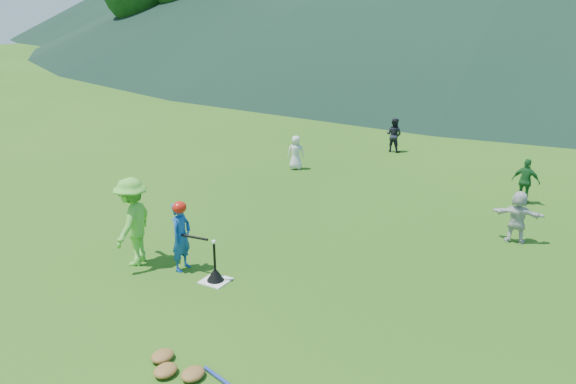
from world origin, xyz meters
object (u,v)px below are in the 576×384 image
(fielder_c, at_px, (526,181))
(equipment_pile, at_px, (192,374))
(fielder_d, at_px, (518,217))
(batting_tee, at_px, (215,274))
(fielder_b, at_px, (394,135))
(adult_coach, at_px, (133,222))
(batter_child, at_px, (181,237))
(fielder_a, at_px, (296,153))
(home_plate, at_px, (216,281))

(fielder_c, relative_size, equipment_pile, 0.61)
(fielder_c, xyz_separation_m, fielder_d, (0.21, -2.55, -0.01))
(batting_tee, bearing_deg, fielder_b, 92.67)
(adult_coach, distance_m, batting_tee, 1.84)
(batter_child, xyz_separation_m, fielder_d, (4.97, 4.29, -0.10))
(batter_child, bearing_deg, adult_coach, 100.48)
(fielder_a, height_order, fielder_c, fielder_c)
(adult_coach, bearing_deg, fielder_a, 165.55)
(adult_coach, relative_size, equipment_pile, 0.91)
(adult_coach, relative_size, batting_tee, 2.40)
(adult_coach, height_order, batting_tee, adult_coach)
(home_plate, height_order, adult_coach, adult_coach)
(batter_child, relative_size, equipment_pile, 0.70)
(batter_child, distance_m, equipment_pile, 3.26)
(home_plate, height_order, equipment_pile, equipment_pile)
(home_plate, distance_m, equipment_pile, 2.66)
(home_plate, height_order, fielder_d, fielder_d)
(home_plate, distance_m, fielder_b, 10.18)
(home_plate, xyz_separation_m, fielder_d, (4.18, 4.38, 0.52))
(batter_child, relative_size, batting_tee, 1.85)
(fielder_a, distance_m, fielder_c, 6.17)
(home_plate, xyz_separation_m, fielder_c, (3.96, 6.93, 0.54))
(fielder_a, bearing_deg, fielder_d, 134.42)
(fielder_a, bearing_deg, batting_tee, 83.05)
(adult_coach, xyz_separation_m, fielder_a, (-0.50, 6.92, -0.32))
(batter_child, distance_m, fielder_a, 6.83)
(fielder_d, bearing_deg, batting_tee, 38.81)
(fielder_c, distance_m, fielder_d, 2.56)
(fielder_b, xyz_separation_m, batting_tee, (0.47, -10.15, -0.42))
(fielder_d, bearing_deg, fielder_b, -58.72)
(fielder_a, distance_m, fielder_b, 3.79)
(home_plate, relative_size, equipment_pile, 0.25)
(fielder_b, height_order, fielder_d, fielder_b)
(batter_child, bearing_deg, batting_tee, -101.02)
(fielder_b, bearing_deg, batter_child, 92.71)
(batter_child, relative_size, fielder_d, 1.18)
(home_plate, height_order, fielder_b, fielder_b)
(adult_coach, xyz_separation_m, fielder_d, (5.88, 4.52, -0.28))
(batting_tee, xyz_separation_m, equipment_pile, (1.36, -2.29, -0.06))
(fielder_a, height_order, fielder_d, fielder_d)
(fielder_b, bearing_deg, adult_coach, 87.72)
(equipment_pile, bearing_deg, adult_coach, 145.00)
(fielder_d, xyz_separation_m, batting_tee, (-4.18, -4.38, -0.40))
(fielder_c, distance_m, batting_tee, 8.00)
(adult_coach, distance_m, equipment_pile, 3.81)
(batter_child, height_order, fielder_c, batter_child)
(batting_tee, height_order, equipment_pile, batting_tee)
(fielder_b, bearing_deg, batting_tee, 97.21)
(home_plate, relative_size, batter_child, 0.36)
(fielder_d, bearing_deg, fielder_a, -28.17)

